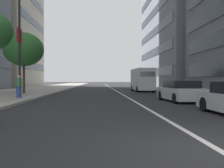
{
  "coord_description": "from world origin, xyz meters",
  "views": [
    {
      "loc": [
        -4.34,
        2.35,
        1.36
      ],
      "look_at": [
        11.68,
        1.42,
        1.12
      ],
      "focal_mm": 38.42,
      "sensor_mm": 36.0,
      "label": 1
    }
  ],
  "objects_px": {
    "street_tree_far_plaza": "(24,49)",
    "pedestrian_on_plaza": "(19,87)",
    "street_lamp_with_banners": "(25,27)",
    "car_lead_in_lane": "(181,92)",
    "delivery_van_ahead": "(142,79)"
  },
  "relations": [
    {
      "from": "street_tree_far_plaza",
      "to": "pedestrian_on_plaza",
      "type": "bearing_deg",
      "value": -166.02
    },
    {
      "from": "street_lamp_with_banners",
      "to": "pedestrian_on_plaza",
      "type": "height_order",
      "value": "street_lamp_with_banners"
    },
    {
      "from": "car_lead_in_lane",
      "to": "pedestrian_on_plaza",
      "type": "xyz_separation_m",
      "value": [
        1.72,
        10.82,
        0.3
      ]
    },
    {
      "from": "delivery_van_ahead",
      "to": "street_lamp_with_banners",
      "type": "bearing_deg",
      "value": 132.36
    },
    {
      "from": "car_lead_in_lane",
      "to": "street_lamp_with_banners",
      "type": "xyz_separation_m",
      "value": [
        3.25,
        10.87,
        4.75
      ]
    },
    {
      "from": "street_tree_far_plaza",
      "to": "car_lead_in_lane",
      "type": "bearing_deg",
      "value": -122.79
    },
    {
      "from": "car_lead_in_lane",
      "to": "street_tree_far_plaza",
      "type": "height_order",
      "value": "street_tree_far_plaza"
    },
    {
      "from": "street_lamp_with_banners",
      "to": "pedestrian_on_plaza",
      "type": "distance_m",
      "value": 4.7
    },
    {
      "from": "delivery_van_ahead",
      "to": "street_lamp_with_banners",
      "type": "height_order",
      "value": "street_lamp_with_banners"
    },
    {
      "from": "delivery_van_ahead",
      "to": "street_tree_far_plaza",
      "type": "xyz_separation_m",
      "value": [
        -5.84,
        12.44,
        2.82
      ]
    },
    {
      "from": "street_tree_far_plaza",
      "to": "pedestrian_on_plaza",
      "type": "relative_size",
      "value": 3.66
    },
    {
      "from": "street_tree_far_plaza",
      "to": "pedestrian_on_plaza",
      "type": "distance_m",
      "value": 7.26
    },
    {
      "from": "car_lead_in_lane",
      "to": "street_tree_far_plaza",
      "type": "distance_m",
      "value": 15.17
    },
    {
      "from": "car_lead_in_lane",
      "to": "street_lamp_with_banners",
      "type": "relative_size",
      "value": 0.5
    },
    {
      "from": "delivery_van_ahead",
      "to": "pedestrian_on_plaza",
      "type": "relative_size",
      "value": 3.47
    }
  ]
}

